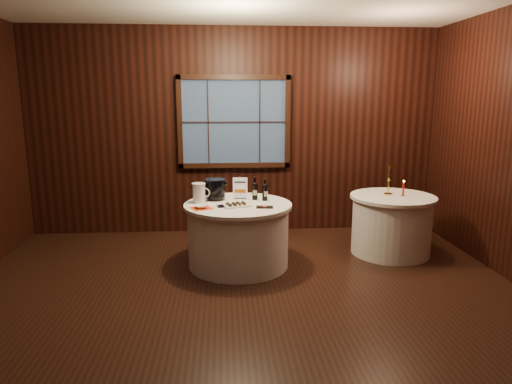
{
  "coord_description": "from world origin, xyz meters",
  "views": [
    {
      "loc": [
        -0.17,
        -4.26,
        2.01
      ],
      "look_at": [
        0.21,
        0.9,
        0.93
      ],
      "focal_mm": 32.0,
      "sensor_mm": 36.0,
      "label": 1
    }
  ],
  "objects": [
    {
      "name": "orange_napkin",
      "position": [
        -0.42,
        0.8,
        0.77
      ],
      "size": [
        0.3,
        0.3,
        0.0
      ],
      "primitive_type": "cube",
      "rotation": [
        0.0,
        0.0,
        0.44
      ],
      "color": "red",
      "rests_on": "main_table"
    },
    {
      "name": "glass_pitcher",
      "position": [
        -0.46,
        1.1,
        0.89
      ],
      "size": [
        0.22,
        0.16,
        0.23
      ],
      "rotation": [
        0.0,
        0.0,
        -0.18
      ],
      "color": "white",
      "rests_on": "main_table"
    },
    {
      "name": "port_bottle_right",
      "position": [
        0.33,
        1.14,
        0.89
      ],
      "size": [
        0.07,
        0.08,
        0.28
      ],
      "rotation": [
        0.0,
        0.0,
        0.33
      ],
      "color": "black",
      "rests_on": "main_table"
    },
    {
      "name": "ground",
      "position": [
        0.0,
        0.0,
        0.0
      ],
      "size": [
        6.0,
        6.0,
        0.0
      ],
      "primitive_type": "plane",
      "color": "black",
      "rests_on": "ground"
    },
    {
      "name": "red_candle",
      "position": [
        2.11,
        1.26,
        0.85
      ],
      "size": [
        0.06,
        0.06,
        0.21
      ],
      "color": "gold",
      "rests_on": "side_table"
    },
    {
      "name": "port_bottle_left",
      "position": [
        0.22,
        1.2,
        0.89
      ],
      "size": [
        0.07,
        0.07,
        0.29
      ],
      "rotation": [
        0.0,
        0.0,
        -0.07
      ],
      "color": "black",
      "rests_on": "main_table"
    },
    {
      "name": "grape_bunch",
      "position": [
        -0.2,
        0.82,
        0.79
      ],
      "size": [
        0.15,
        0.08,
        0.03
      ],
      "rotation": [
        0.0,
        0.0,
        -0.24
      ],
      "color": "black",
      "rests_on": "main_table"
    },
    {
      "name": "cracker_bowl",
      "position": [
        -0.42,
        0.8,
        0.79
      ],
      "size": [
        0.19,
        0.19,
        0.04
      ],
      "primitive_type": "imported",
      "rotation": [
        0.0,
        0.0,
        0.33
      ],
      "color": "white",
      "rests_on": "orange_napkin"
    },
    {
      "name": "side_table",
      "position": [
        2.0,
        1.3,
        0.39
      ],
      "size": [
        1.08,
        1.08,
        0.77
      ],
      "color": "white",
      "rests_on": "ground"
    },
    {
      "name": "ice_bucket",
      "position": [
        -0.27,
        1.22,
        0.91
      ],
      "size": [
        0.25,
        0.25,
        0.26
      ],
      "color": "black",
      "rests_on": "main_table"
    },
    {
      "name": "back_wall",
      "position": [
        0.0,
        2.48,
        1.54
      ],
      "size": [
        6.0,
        0.1,
        3.0
      ],
      "color": "black",
      "rests_on": "ground"
    },
    {
      "name": "chocolate_box",
      "position": [
        0.3,
        0.77,
        0.78
      ],
      "size": [
        0.2,
        0.11,
        0.02
      ],
      "primitive_type": "cube",
      "rotation": [
        0.0,
        0.0,
        -0.1
      ],
      "color": "black",
      "rests_on": "main_table"
    },
    {
      "name": "sign_stand",
      "position": [
        0.04,
        1.22,
        0.87
      ],
      "size": [
        0.18,
        0.09,
        0.28
      ],
      "rotation": [
        0.0,
        0.0,
        -0.06
      ],
      "color": "silver",
      "rests_on": "main_table"
    },
    {
      "name": "chocolate_plate",
      "position": [
        -0.02,
        0.86,
        0.79
      ],
      "size": [
        0.36,
        0.3,
        0.04
      ],
      "rotation": [
        0.0,
        0.0,
        0.33
      ],
      "color": "white",
      "rests_on": "main_table"
    },
    {
      "name": "main_table",
      "position": [
        0.0,
        1.0,
        0.39
      ],
      "size": [
        1.28,
        1.28,
        0.77
      ],
      "color": "white",
      "rests_on": "ground"
    },
    {
      "name": "brass_candlestick",
      "position": [
        1.95,
        1.35,
        0.91
      ],
      "size": [
        0.11,
        0.11,
        0.39
      ],
      "color": "gold",
      "rests_on": "side_table"
    }
  ]
}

